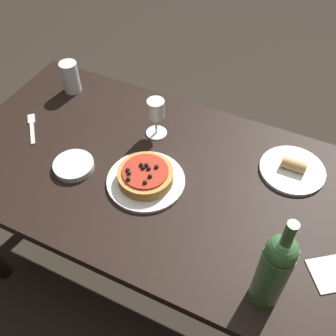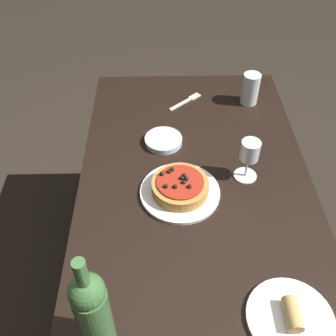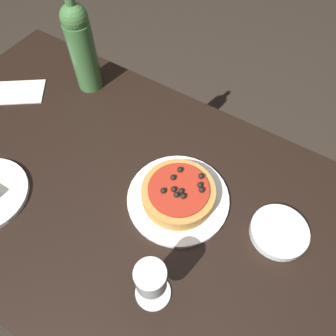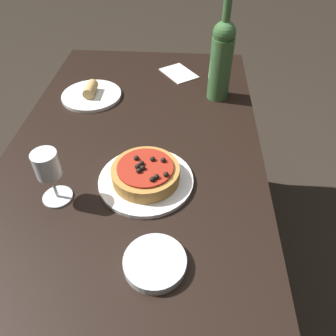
{
  "view_description": "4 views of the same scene",
  "coord_description": "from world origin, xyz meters",
  "px_view_note": "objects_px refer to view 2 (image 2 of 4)",
  "views": [
    {
      "loc": [
        -0.35,
        0.75,
        1.69
      ],
      "look_at": [
        0.01,
        -0.0,
        0.74
      ],
      "focal_mm": 42.0,
      "sensor_mm": 36.0,
      "label": 1
    },
    {
      "loc": [
        -0.77,
        0.11,
        1.65
      ],
      "look_at": [
        0.07,
        0.09,
        0.81
      ],
      "focal_mm": 42.0,
      "sensor_mm": 36.0,
      "label": 2
    },
    {
      "loc": [
        0.24,
        -0.28,
        1.44
      ],
      "look_at": [
        0.01,
        0.08,
        0.77
      ],
      "focal_mm": 35.0,
      "sensor_mm": 36.0,
      "label": 3
    },
    {
      "loc": [
        0.67,
        0.16,
        1.34
      ],
      "look_at": [
        0.03,
        0.11,
        0.73
      ],
      "focal_mm": 35.0,
      "sensor_mm": 36.0,
      "label": 4
    }
  ],
  "objects_px": {
    "side_bowl": "(163,140)",
    "side_plate": "(291,318)",
    "pizza": "(180,186)",
    "water_cup": "(250,89)",
    "dining_table": "(197,225)",
    "wine_glass": "(249,153)",
    "wine_bottle": "(93,311)",
    "fork": "(187,101)",
    "dinner_plate": "(180,192)"
  },
  "relations": [
    {
      "from": "dinner_plate",
      "to": "wine_glass",
      "type": "xyz_separation_m",
      "value": [
        0.07,
        -0.22,
        0.1
      ]
    },
    {
      "from": "wine_glass",
      "to": "fork",
      "type": "xyz_separation_m",
      "value": [
        0.43,
        0.17,
        -0.1
      ]
    },
    {
      "from": "pizza",
      "to": "water_cup",
      "type": "height_order",
      "value": "water_cup"
    },
    {
      "from": "wine_glass",
      "to": "wine_bottle",
      "type": "relative_size",
      "value": 0.44
    },
    {
      "from": "dining_table",
      "to": "side_bowl",
      "type": "bearing_deg",
      "value": 18.69
    },
    {
      "from": "water_cup",
      "to": "fork",
      "type": "height_order",
      "value": "water_cup"
    },
    {
      "from": "wine_glass",
      "to": "wine_bottle",
      "type": "distance_m",
      "value": 0.68
    },
    {
      "from": "pizza",
      "to": "dining_table",
      "type": "bearing_deg",
      "value": -137.55
    },
    {
      "from": "dining_table",
      "to": "wine_bottle",
      "type": "distance_m",
      "value": 0.52
    },
    {
      "from": "pizza",
      "to": "wine_bottle",
      "type": "distance_m",
      "value": 0.51
    },
    {
      "from": "fork",
      "to": "side_plate",
      "type": "distance_m",
      "value": 0.94
    },
    {
      "from": "pizza",
      "to": "side_bowl",
      "type": "distance_m",
      "value": 0.25
    },
    {
      "from": "dinner_plate",
      "to": "wine_bottle",
      "type": "bearing_deg",
      "value": 155.47
    },
    {
      "from": "dining_table",
      "to": "dinner_plate",
      "type": "distance_m",
      "value": 0.12
    },
    {
      "from": "dinner_plate",
      "to": "pizza",
      "type": "bearing_deg",
      "value": 55.2
    },
    {
      "from": "wine_bottle",
      "to": "water_cup",
      "type": "height_order",
      "value": "wine_bottle"
    },
    {
      "from": "dining_table",
      "to": "fork",
      "type": "distance_m",
      "value": 0.57
    },
    {
      "from": "water_cup",
      "to": "wine_glass",
      "type": "bearing_deg",
      "value": 169.13
    },
    {
      "from": "wine_glass",
      "to": "water_cup",
      "type": "bearing_deg",
      "value": -10.87
    },
    {
      "from": "pizza",
      "to": "side_plate",
      "type": "height_order",
      "value": "pizza"
    },
    {
      "from": "fork",
      "to": "pizza",
      "type": "bearing_deg",
      "value": -136.77
    },
    {
      "from": "fork",
      "to": "side_bowl",
      "type": "bearing_deg",
      "value": -152.29
    },
    {
      "from": "dining_table",
      "to": "wine_bottle",
      "type": "height_order",
      "value": "wine_bottle"
    },
    {
      "from": "dinner_plate",
      "to": "water_cup",
      "type": "height_order",
      "value": "water_cup"
    },
    {
      "from": "wine_bottle",
      "to": "side_plate",
      "type": "bearing_deg",
      "value": -85.54
    },
    {
      "from": "dining_table",
      "to": "pizza",
      "type": "height_order",
      "value": "pizza"
    },
    {
      "from": "side_bowl",
      "to": "fork",
      "type": "height_order",
      "value": "side_bowl"
    },
    {
      "from": "dinner_plate",
      "to": "fork",
      "type": "relative_size",
      "value": 1.87
    },
    {
      "from": "dinner_plate",
      "to": "wine_bottle",
      "type": "relative_size",
      "value": 0.76
    },
    {
      "from": "dinner_plate",
      "to": "water_cup",
      "type": "xyz_separation_m",
      "value": [
        0.49,
        -0.3,
        0.06
      ]
    },
    {
      "from": "wine_bottle",
      "to": "side_bowl",
      "type": "relative_size",
      "value": 2.47
    },
    {
      "from": "side_bowl",
      "to": "dinner_plate",
      "type": "bearing_deg",
      "value": -168.75
    },
    {
      "from": "side_plate",
      "to": "water_cup",
      "type": "bearing_deg",
      "value": -3.14
    },
    {
      "from": "dining_table",
      "to": "water_cup",
      "type": "relative_size",
      "value": 11.89
    },
    {
      "from": "side_bowl",
      "to": "side_plate",
      "type": "xyz_separation_m",
      "value": [
        -0.66,
        -0.3,
        -0.0
      ]
    },
    {
      "from": "wine_glass",
      "to": "side_plate",
      "type": "bearing_deg",
      "value": -176.4
    },
    {
      "from": "wine_glass",
      "to": "side_bowl",
      "type": "distance_m",
      "value": 0.33
    },
    {
      "from": "wine_glass",
      "to": "water_cup",
      "type": "xyz_separation_m",
      "value": [
        0.42,
        -0.08,
        -0.04
      ]
    },
    {
      "from": "fork",
      "to": "side_plate",
      "type": "relative_size",
      "value": 0.63
    },
    {
      "from": "wine_bottle",
      "to": "dinner_plate",
      "type": "bearing_deg",
      "value": -24.53
    },
    {
      "from": "dining_table",
      "to": "side_bowl",
      "type": "distance_m",
      "value": 0.34
    },
    {
      "from": "wine_bottle",
      "to": "water_cup",
      "type": "bearing_deg",
      "value": -28.25
    },
    {
      "from": "dinner_plate",
      "to": "fork",
      "type": "bearing_deg",
      "value": -5.72
    },
    {
      "from": "wine_bottle",
      "to": "side_plate",
      "type": "distance_m",
      "value": 0.48
    },
    {
      "from": "dining_table",
      "to": "dinner_plate",
      "type": "bearing_deg",
      "value": 42.41
    },
    {
      "from": "dinner_plate",
      "to": "water_cup",
      "type": "relative_size",
      "value": 2.01
    },
    {
      "from": "wine_glass",
      "to": "fork",
      "type": "bearing_deg",
      "value": 21.55
    },
    {
      "from": "wine_glass",
      "to": "side_bowl",
      "type": "bearing_deg",
      "value": 56.99
    },
    {
      "from": "dining_table",
      "to": "water_cup",
      "type": "height_order",
      "value": "water_cup"
    },
    {
      "from": "pizza",
      "to": "fork",
      "type": "bearing_deg",
      "value": -5.74
    }
  ]
}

